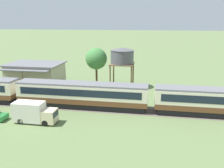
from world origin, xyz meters
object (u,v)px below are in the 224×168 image
Objects in this scene: water_tower at (122,56)px; yard_tree_2 at (96,59)px; station_building at (36,74)px; delivery_truck_cream at (34,113)px; passenger_train at (153,98)px.

yard_tree_2 is (-5.15, -0.30, -0.59)m from water_tower.
yard_tree_2 is (12.90, 0.65, 3.39)m from station_building.
water_tower reaches higher than yard_tree_2.
yard_tree_2 is at bearing 2.88° from station_building.
delivery_truck_cream is 19.54m from yard_tree_2.
station_building is at bearing 154.81° from passenger_train.
delivery_truck_cream is at bearing -156.93° from passenger_train.
passenger_train is at bearing 23.07° from delivery_truck_cream.
delivery_truck_cream is (-9.16, -18.94, -4.89)m from water_tower.
water_tower reaches higher than station_building.
station_building reaches higher than passenger_train.
yard_tree_2 is (4.01, 18.64, 4.31)m from delivery_truck_cream.
water_tower is at bearing 116.74° from passenger_train.
yard_tree_2 reaches higher than station_building.
station_building is 1.40× the size of water_tower.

